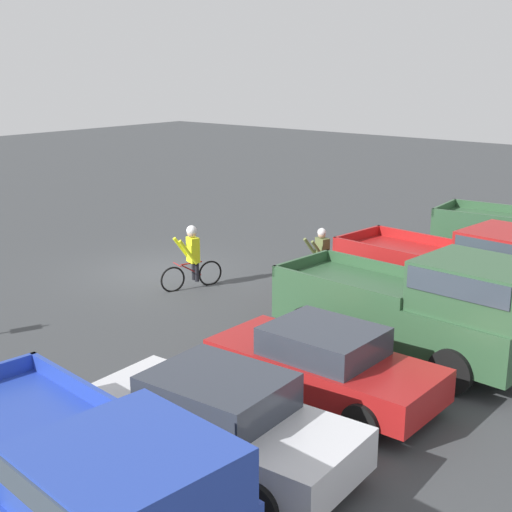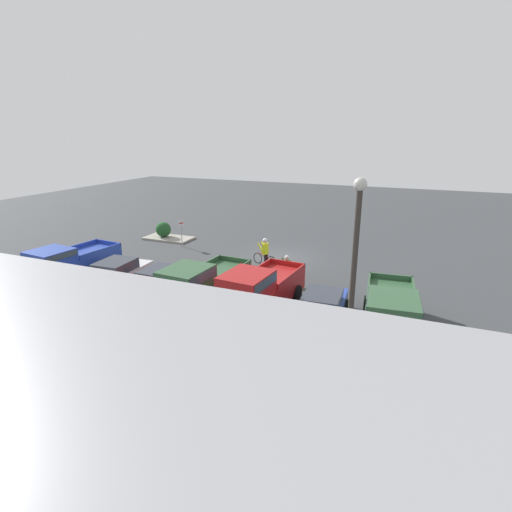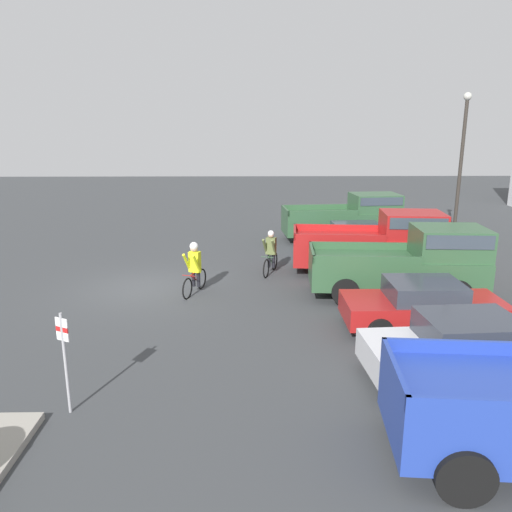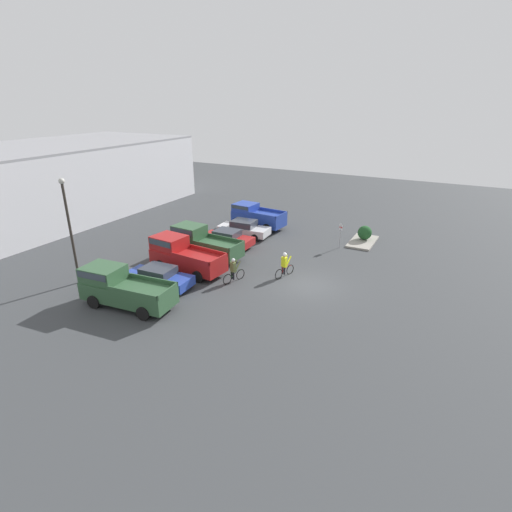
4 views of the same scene
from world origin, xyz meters
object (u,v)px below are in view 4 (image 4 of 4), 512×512
(pickup_truck_3, at_px, (256,216))
(sedan_0, at_px, (159,277))
(sedan_2, at_px, (244,228))
(cyclist_1, at_px, (234,270))
(pickup_truck_0, at_px, (121,287))
(pickup_truck_1, at_px, (182,254))
(shrub, at_px, (365,233))
(pickup_truck_2, at_px, (201,242))
(sedan_1, at_px, (227,238))
(fire_lane_sign, at_px, (340,233))
(lamppost, at_px, (69,224))
(cyclist_0, at_px, (285,264))

(pickup_truck_3, bearing_deg, sedan_0, -178.58)
(sedan_2, height_order, cyclist_1, cyclist_1)
(pickup_truck_0, height_order, pickup_truck_1, pickup_truck_1)
(pickup_truck_0, distance_m, shrub, 20.29)
(pickup_truck_2, distance_m, sedan_2, 5.61)
(sedan_1, bearing_deg, shrub, -55.92)
(sedan_1, xyz_separation_m, shrub, (6.48, -9.58, 0.03))
(pickup_truck_3, bearing_deg, fire_lane_sign, -101.32)
(pickup_truck_2, relative_size, lamppost, 0.82)
(sedan_0, height_order, cyclist_0, cyclist_0)
(sedan_2, bearing_deg, sedan_0, -179.86)
(cyclist_0, bearing_deg, sedan_1, 63.49)
(cyclist_1, bearing_deg, pickup_truck_3, 20.58)
(pickup_truck_0, xyz_separation_m, fire_lane_sign, (15.17, -8.50, 0.10))
(shrub, bearing_deg, pickup_truck_2, 132.28)
(pickup_truck_0, xyz_separation_m, pickup_truck_2, (8.48, 0.29, 0.04))
(sedan_2, xyz_separation_m, cyclist_0, (-6.04, -6.49, 0.18))
(pickup_truck_3, bearing_deg, pickup_truck_2, 178.25)
(shrub, bearing_deg, pickup_truck_1, 140.78)
(pickup_truck_0, bearing_deg, sedan_1, -1.53)
(pickup_truck_0, xyz_separation_m, sedan_0, (2.84, -0.32, -0.47))
(pickup_truck_3, height_order, fire_lane_sign, pickup_truck_3)
(pickup_truck_0, bearing_deg, fire_lane_sign, -29.27)
(cyclist_1, bearing_deg, pickup_truck_0, 144.01)
(pickup_truck_0, bearing_deg, cyclist_1, -35.99)
(sedan_1, bearing_deg, pickup_truck_2, 168.02)
(cyclist_1, bearing_deg, pickup_truck_2, 58.21)
(pickup_truck_0, height_order, lamppost, lamppost)
(pickup_truck_3, bearing_deg, cyclist_1, -159.42)
(fire_lane_sign, distance_m, shrub, 2.95)
(pickup_truck_2, relative_size, pickup_truck_3, 1.11)
(pickup_truck_1, distance_m, shrub, 15.54)
(sedan_0, xyz_separation_m, fire_lane_sign, (12.32, -8.18, 0.56))
(lamppost, bearing_deg, pickup_truck_0, -100.78)
(cyclist_1, bearing_deg, lamppost, 118.36)
(pickup_truck_1, bearing_deg, fire_lane_sign, -41.70)
(lamppost, distance_m, shrub, 22.54)
(sedan_2, distance_m, fire_lane_sign, 8.30)
(sedan_1, distance_m, cyclist_0, 7.25)
(cyclist_1, distance_m, lamppost, 10.63)
(sedan_1, xyz_separation_m, cyclist_1, (-5.52, -3.86, 0.12))
(sedan_0, height_order, lamppost, lamppost)
(cyclist_1, bearing_deg, fire_lane_sign, -24.70)
(pickup_truck_0, distance_m, sedan_2, 14.05)
(pickup_truck_1, xyz_separation_m, fire_lane_sign, (9.48, -8.45, 0.06))
(pickup_truck_3, height_order, cyclist_0, pickup_truck_3)
(pickup_truck_2, relative_size, fire_lane_sign, 2.74)
(fire_lane_sign, bearing_deg, cyclist_1, 155.30)
(pickup_truck_1, relative_size, fire_lane_sign, 2.75)
(pickup_truck_3, relative_size, cyclist_1, 2.85)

